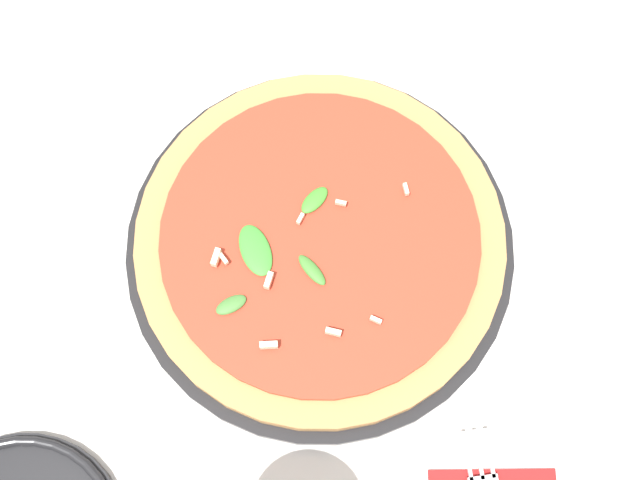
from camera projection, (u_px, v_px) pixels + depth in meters
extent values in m
plane|color=silver|center=(287.00, 290.00, 0.76)|extent=(6.00, 6.00, 0.00)
cylinder|color=black|center=(320.00, 249.00, 0.77)|extent=(0.33, 0.33, 0.01)
cylinder|color=#B7844C|center=(320.00, 243.00, 0.75)|extent=(0.31, 0.31, 0.02)
cylinder|color=#B73823|center=(320.00, 239.00, 0.74)|extent=(0.27, 0.27, 0.01)
ellipsoid|color=#417C30|center=(312.00, 269.00, 0.73)|extent=(0.03, 0.02, 0.01)
ellipsoid|color=#418C2E|center=(315.00, 200.00, 0.75)|extent=(0.03, 0.03, 0.01)
ellipsoid|color=#3C8E32|center=(255.00, 250.00, 0.73)|extent=(0.05, 0.03, 0.01)
ellipsoid|color=#447A36|center=(231.00, 305.00, 0.72)|extent=(0.02, 0.03, 0.01)
cube|color=beige|center=(376.00, 320.00, 0.71)|extent=(0.01, 0.01, 0.01)
cube|color=beige|center=(216.00, 257.00, 0.72)|extent=(0.01, 0.01, 0.01)
cube|color=beige|center=(269.00, 345.00, 0.70)|extent=(0.01, 0.01, 0.01)
cube|color=beige|center=(333.00, 332.00, 0.70)|extent=(0.01, 0.01, 0.01)
cube|color=beige|center=(341.00, 203.00, 0.74)|extent=(0.01, 0.01, 0.01)
cube|color=beige|center=(300.00, 219.00, 0.74)|extent=(0.01, 0.01, 0.01)
cube|color=beige|center=(224.00, 259.00, 0.72)|extent=(0.01, 0.01, 0.01)
cube|color=beige|center=(406.00, 189.00, 0.74)|extent=(0.01, 0.00, 0.01)
cube|color=beige|center=(270.00, 286.00, 0.72)|extent=(0.01, 0.01, 0.01)
cube|color=silver|center=(489.00, 453.00, 0.71)|extent=(0.04, 0.01, 0.00)
cube|color=silver|center=(478.00, 455.00, 0.71)|extent=(0.04, 0.01, 0.00)
cube|color=silver|center=(467.00, 456.00, 0.71)|extent=(0.04, 0.01, 0.00)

